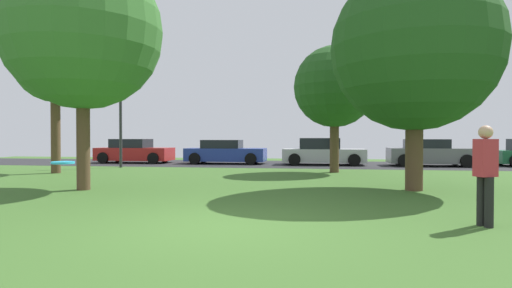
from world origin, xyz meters
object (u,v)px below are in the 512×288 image
Objects in this scene: maple_tree_near at (83,31)px; parked_car_red at (134,152)px; frisbee_disc at (63,163)px; parked_car_blue at (225,153)px; maple_tree_far at (335,87)px; oak_tree_center at (415,48)px; birch_tree_lone at (55,64)px; parked_car_silver at (323,153)px; parked_car_grey at (430,154)px; street_lamp_post at (121,122)px; person_thrower at (485,171)px.

parked_car_red is at bearing 109.31° from maple_tree_near.
parked_car_blue is at bearing 96.90° from frisbee_disc.
maple_tree_far reaches higher than parked_car_red.
maple_tree_near is at bearing -171.99° from oak_tree_center.
birch_tree_lone reaches higher than parked_car_silver.
maple_tree_far is 8.23m from parked_car_blue.
birch_tree_lone reaches higher than parked_car_red.
birch_tree_lone is at bearing 131.40° from maple_tree_near.
birch_tree_lone reaches higher than frisbee_disc.
parked_car_red is at bearing 179.79° from parked_car_silver.
parked_car_blue is at bearing 178.93° from parked_car_grey.
maple_tree_far is 0.87× the size of birch_tree_lone.
birch_tree_lone is at bearing -109.16° from street_lamp_post.
parked_car_red is at bearing -179.60° from parked_car_blue.
maple_tree_near reaches higher than frisbee_disc.
maple_tree_far is at bearing -6.72° from street_lamp_post.
parked_car_blue is (-5.89, 4.91, -2.99)m from maple_tree_far.
maple_tree_near reaches higher than parked_car_blue.
frisbee_disc is 0.08× the size of street_lamp_post.
birch_tree_lone is (-11.46, -2.13, 0.90)m from maple_tree_far.
maple_tree_near is 1.53× the size of parked_car_silver.
parked_car_grey is at bearing 73.57° from oak_tree_center.
maple_tree_near is 17.33m from parked_car_grey.
parked_car_silver is at bearing 178.69° from parked_car_grey.
parked_car_red is 10.92m from parked_car_silver.
parked_car_silver reaches higher than frisbee_disc.
birch_tree_lone is at bearing 125.48° from frisbee_disc.
maple_tree_far is 3.20× the size of person_thrower.
frisbee_disc is at bearing -116.37° from parked_car_grey.
person_thrower is at bearing -31.08° from birch_tree_lone.
person_thrower is 0.39× the size of parked_car_red.
parked_car_blue is 10.93m from parked_car_grey.
street_lamp_post is at bearing 110.70° from maple_tree_near.
maple_tree_far reaches higher than parked_car_blue.
birch_tree_lone is at bearing -55.84° from person_thrower.
street_lamp_post is (1.06, -3.66, 1.61)m from parked_car_red.
maple_tree_far is at bearing 10.52° from birch_tree_lone.
parked_car_silver is at bearing -0.83° from parked_car_blue.
parked_car_grey is (16.39, -0.17, 0.01)m from parked_car_red.
parked_car_blue is at bearing 39.98° from street_lamp_post.
parked_car_silver is (-2.53, 15.12, -0.27)m from person_thrower.
maple_tree_far is 10.84m from person_thrower.
frisbee_disc is 15.67m from street_lamp_post.
parked_car_silver is at bearing 103.04° from oak_tree_center.
parked_car_grey reaches higher than frisbee_disc.
parked_car_red is at bearing 156.80° from maple_tree_far.
maple_tree_far is 10.46m from street_lamp_post.
maple_tree_near is 6.41m from birch_tree_lone.
maple_tree_far is 1.20× the size of parked_car_blue.
maple_tree_near reaches higher than birch_tree_lone.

